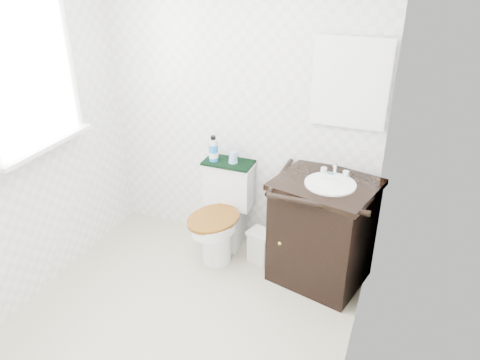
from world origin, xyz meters
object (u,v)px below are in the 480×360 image
Objects in this scene: toilet at (223,216)px; cup at (233,157)px; vanity at (322,229)px; mouthwash_bottle at (213,149)px; trash_bin at (261,246)px.

toilet is 0.49m from cup.
mouthwash_bottle is at bearing 169.98° from vanity.
toilet is at bearing 175.28° from vanity.
toilet is 3.59× the size of mouthwash_bottle.
vanity is 0.56m from trash_bin.
vanity is 1.04m from mouthwash_bottle.
toilet is 2.66× the size of trash_bin.
vanity is at bearing -2.93° from trash_bin.
cup is (0.04, 0.12, 0.47)m from toilet.
toilet is 0.55m from mouthwash_bottle.
mouthwash_bottle reaches higher than toilet.
trash_bin is 0.74m from cup.
toilet is 8.30× the size of cup.
mouthwash_bottle is at bearing 139.95° from toilet.
toilet is 0.83m from vanity.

